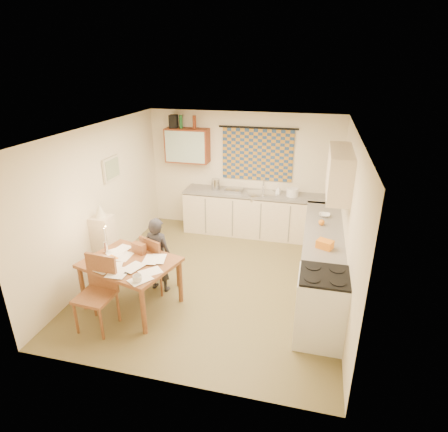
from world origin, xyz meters
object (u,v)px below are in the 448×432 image
(stove, at_px, (321,308))
(person, at_px, (158,255))
(shelf_stand, at_px, (105,247))
(dining_table, at_px, (132,283))
(counter_right, at_px, (321,260))
(chair_far, at_px, (160,272))
(counter_back, at_px, (263,215))

(stove, relative_size, person, 0.79)
(stove, xyz_separation_m, person, (-2.50, 0.60, 0.13))
(shelf_stand, bearing_deg, person, -9.49)
(dining_table, height_order, shelf_stand, shelf_stand)
(counter_right, distance_m, stove, 1.35)
(counter_right, xyz_separation_m, shelf_stand, (-3.54, -0.57, 0.09))
(stove, relative_size, chair_far, 1.05)
(chair_far, height_order, shelf_stand, shelf_stand)
(chair_far, xyz_separation_m, shelf_stand, (-1.04, 0.14, 0.25))
(counter_right, height_order, shelf_stand, shelf_stand)
(chair_far, distance_m, shelf_stand, 1.08)
(stove, xyz_separation_m, shelf_stand, (-3.54, 0.78, 0.05))
(dining_table, xyz_separation_m, chair_far, (0.22, 0.53, -0.09))
(stove, distance_m, shelf_stand, 3.62)
(person, bearing_deg, dining_table, 74.19)
(counter_back, height_order, person, person)
(counter_right, xyz_separation_m, person, (-2.50, -0.75, 0.17))
(chair_far, relative_size, person, 0.76)
(stove, bearing_deg, person, 166.47)
(stove, relative_size, dining_table, 0.67)
(chair_far, bearing_deg, person, 103.60)
(dining_table, bearing_deg, stove, 13.10)
(counter_back, xyz_separation_m, counter_right, (1.20, -1.68, -0.00))
(chair_far, bearing_deg, counter_back, -94.86)
(counter_back, height_order, counter_right, same)
(stove, height_order, person, person)
(counter_right, distance_m, dining_table, 2.99)
(stove, bearing_deg, shelf_stand, 167.65)
(person, height_order, shelf_stand, person)
(counter_back, xyz_separation_m, person, (-1.30, -2.43, 0.17))
(chair_far, relative_size, shelf_stand, 0.86)
(counter_right, relative_size, shelf_stand, 2.71)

